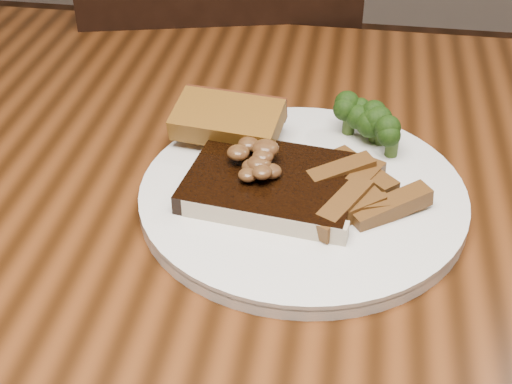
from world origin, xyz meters
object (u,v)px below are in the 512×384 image
at_px(dining_table, 256,298).
at_px(plate, 302,197).
at_px(chair_far, 223,149).
at_px(garlic_bread, 228,137).
at_px(potato_wedges, 364,198).
at_px(steak, 272,185).

height_order(dining_table, plate, plate).
bearing_deg(chair_far, garlic_bread, 88.56).
xyz_separation_m(plate, potato_wedges, (0.06, -0.02, 0.02)).
xyz_separation_m(steak, potato_wedges, (0.08, -0.01, 0.00)).
distance_m(plate, potato_wedges, 0.06).
distance_m(chair_far, plate, 0.62).
bearing_deg(garlic_bread, dining_table, -59.29).
bearing_deg(dining_table, potato_wedges, 14.04).
relative_size(chair_far, garlic_bread, 7.96).
xyz_separation_m(dining_table, potato_wedges, (0.09, 0.02, 0.12)).
distance_m(plate, steak, 0.03).
distance_m(chair_far, steak, 0.63).
xyz_separation_m(plate, steak, (-0.03, -0.01, 0.02)).
distance_m(plate, garlic_bread, 0.11).
bearing_deg(plate, dining_table, -133.47).
height_order(dining_table, garlic_bread, garlic_bread).
height_order(plate, potato_wedges, potato_wedges).
distance_m(dining_table, steak, 0.12).
xyz_separation_m(chair_far, plate, (0.19, -0.51, 0.29)).
xyz_separation_m(dining_table, steak, (0.01, 0.03, 0.12)).
bearing_deg(dining_table, steak, 72.58).
distance_m(dining_table, plate, 0.11).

